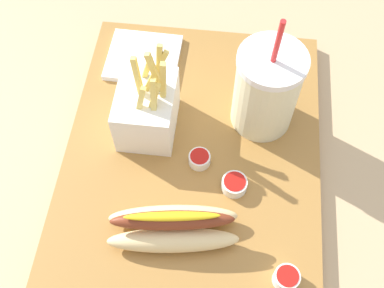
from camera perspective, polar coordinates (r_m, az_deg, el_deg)
ground_plane at (r=0.69m, az=0.00°, el=-2.53°), size 2.40×2.40×0.02m
food_tray at (r=0.67m, az=0.00°, el=-1.73°), size 0.48×0.36×0.02m
soda_cup at (r=0.65m, az=8.97°, el=6.48°), size 0.09×0.09×0.20m
fries_basket at (r=0.66m, az=-5.43°, el=4.29°), size 0.10×0.08×0.15m
hot_dog_1 at (r=0.59m, az=-2.32°, el=-9.95°), size 0.08×0.17×0.06m
ketchup_cup_1 at (r=0.63m, az=5.14°, el=-4.84°), size 0.03×0.03×0.02m
ketchup_cup_2 at (r=0.60m, az=11.34°, el=-15.58°), size 0.03×0.03×0.02m
ketchup_cup_3 at (r=0.65m, az=0.91°, el=-1.78°), size 0.03×0.03×0.02m
napkin_stack at (r=0.76m, az=-5.88°, el=10.38°), size 0.10×0.11×0.01m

